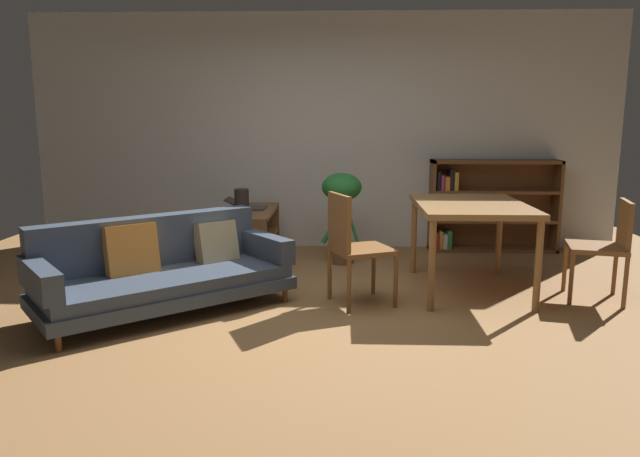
# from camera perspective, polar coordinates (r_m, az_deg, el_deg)

# --- Properties ---
(ground_plane) EXTENTS (8.16, 8.16, 0.00)m
(ground_plane) POSITION_cam_1_polar(r_m,az_deg,el_deg) (4.60, -0.51, -8.72)
(ground_plane) COLOR #9E7042
(back_wall_panel) EXTENTS (6.80, 0.10, 2.70)m
(back_wall_panel) POSITION_cam_1_polar(r_m,az_deg,el_deg) (7.05, 0.47, 9.19)
(back_wall_panel) COLOR silver
(back_wall_panel) RESTS_ON ground_plane
(fabric_couch) EXTENTS (2.04, 1.87, 0.73)m
(fabric_couch) POSITION_cam_1_polar(r_m,az_deg,el_deg) (4.94, -14.97, -3.74)
(fabric_couch) COLOR brown
(fabric_couch) RESTS_ON ground_plane
(media_console) EXTENTS (0.47, 1.16, 0.55)m
(media_console) POSITION_cam_1_polar(r_m,az_deg,el_deg) (6.40, -6.53, -0.70)
(media_console) COLOR brown
(media_console) RESTS_ON ground_plane
(open_laptop) EXTENTS (0.43, 0.31, 0.11)m
(open_laptop) POSITION_cam_1_polar(r_m,az_deg,el_deg) (6.47, -6.91, 2.15)
(open_laptop) COLOR #333338
(open_laptop) RESTS_ON media_console
(desk_speaker) EXTENTS (0.15, 0.15, 0.25)m
(desk_speaker) POSITION_cam_1_polar(r_m,az_deg,el_deg) (6.13, -7.51, 2.60)
(desk_speaker) COLOR #2D2823
(desk_speaker) RESTS_ON media_console
(potted_floor_plant) EXTENTS (0.42, 0.42, 0.96)m
(potted_floor_plant) POSITION_cam_1_polar(r_m,az_deg,el_deg) (6.23, 2.08, 2.39)
(potted_floor_plant) COLOR brown
(potted_floor_plant) RESTS_ON ground_plane
(dining_table) EXTENTS (0.93, 1.29, 0.79)m
(dining_table) POSITION_cam_1_polar(r_m,az_deg,el_deg) (5.37, 14.24, 1.56)
(dining_table) COLOR olive
(dining_table) RESTS_ON ground_plane
(dining_chair_near) EXTENTS (0.59, 0.58, 0.93)m
(dining_chair_near) POSITION_cam_1_polar(r_m,az_deg,el_deg) (4.84, 3.22, -1.41)
(dining_chair_near) COLOR brown
(dining_chair_near) RESTS_ON ground_plane
(dining_chair_far) EXTENTS (0.53, 0.54, 0.85)m
(dining_chair_far) POSITION_cam_1_polar(r_m,az_deg,el_deg) (5.50, 25.70, -1.28)
(dining_chair_far) COLOR brown
(dining_chair_far) RESTS_ON ground_plane
(bookshelf) EXTENTS (1.45, 0.30, 1.05)m
(bookshelf) POSITION_cam_1_polar(r_m,az_deg,el_deg) (7.14, 15.56, 2.12)
(bookshelf) COLOR brown
(bookshelf) RESTS_ON ground_plane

